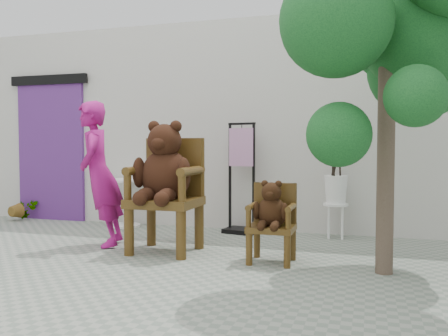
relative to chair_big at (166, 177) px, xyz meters
name	(u,v)px	position (x,y,z in m)	size (l,w,h in m)	color
ground_plane	(149,276)	(0.27, -0.99, -0.85)	(60.00, 60.00, 0.00)	gray
back_wall	(239,126)	(0.27, 2.11, 0.65)	(9.00, 1.00, 3.00)	beige
doorway	(51,148)	(-2.73, 1.58, 0.31)	(1.40, 0.11, 2.33)	#562672
chair_big	(166,177)	(0.00, 0.00, 0.00)	(0.74, 0.78, 1.49)	#3D280D
chair_small	(272,214)	(1.25, -0.13, -0.35)	(0.46, 0.46, 0.85)	#3D280D
person	(100,174)	(-0.87, 0.03, 0.01)	(0.63, 0.41, 1.73)	#9F136C
cafe_table	(125,197)	(-1.26, 1.34, -0.41)	(0.60, 0.60, 0.70)	white
display_stand	(242,191)	(0.52, 1.35, -0.27)	(0.51, 0.43, 1.51)	black
stool_bucket	(336,189)	(1.78, 1.36, -0.21)	(0.32, 0.32, 1.45)	white
tree	(414,27)	(2.57, -0.15, 1.45)	(2.03, 1.98, 3.34)	#413227
potted_plant	(22,208)	(-3.13, 1.36, -0.66)	(0.36, 0.31, 0.39)	#103D1B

